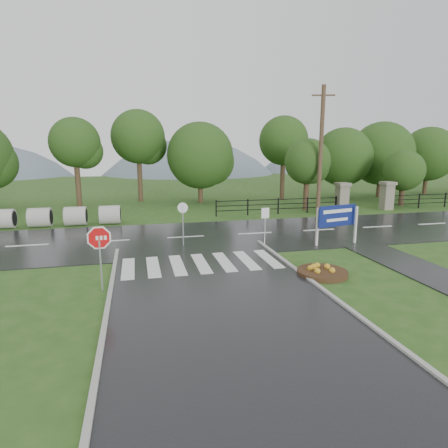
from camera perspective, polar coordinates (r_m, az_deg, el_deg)
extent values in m
plane|color=#2A4F1A|center=(11.38, 0.93, -13.63)|extent=(120.00, 120.00, 0.00)
cube|color=black|center=(20.72, -5.85, -2.09)|extent=(90.00, 8.00, 0.04)
cube|color=#262629|center=(18.46, 24.18, -4.74)|extent=(2.20, 11.00, 0.04)
cube|color=silver|center=(15.74, -14.39, -6.55)|extent=(0.50, 2.80, 0.02)
cube|color=silver|center=(15.74, -10.73, -6.39)|extent=(0.50, 2.80, 0.02)
cube|color=silver|center=(15.80, -7.09, -6.19)|extent=(0.50, 2.80, 0.02)
cube|color=silver|center=(15.93, -3.50, -5.98)|extent=(0.50, 2.80, 0.02)
cube|color=silver|center=(16.12, 0.03, -5.75)|extent=(0.50, 2.80, 0.02)
cube|color=silver|center=(16.37, 3.45, -5.50)|extent=(0.50, 2.80, 0.02)
cube|color=silver|center=(16.68, 6.76, -5.24)|extent=(0.50, 2.80, 0.02)
cube|color=#A3A39B|center=(7.76, -20.11, -27.77)|extent=(0.15, 24.00, 0.12)
cube|color=#A3A39B|center=(9.81, 29.52, -19.61)|extent=(0.15, 24.00, 0.12)
cube|color=gray|center=(30.52, 17.52, 3.70)|extent=(0.80, 0.80, 2.00)
cube|color=#6B6659|center=(30.40, 17.64, 5.79)|extent=(1.00, 1.00, 0.24)
cube|color=gray|center=(32.74, 23.57, 3.77)|extent=(0.80, 0.80, 2.00)
cube|color=#6B6659|center=(32.63, 23.72, 5.72)|extent=(1.00, 1.00, 0.24)
cube|color=black|center=(28.30, 8.25, 2.32)|extent=(9.50, 0.05, 0.05)
cube|color=black|center=(28.25, 8.27, 3.02)|extent=(9.50, 0.05, 0.05)
cube|color=black|center=(28.20, 8.29, 3.72)|extent=(9.50, 0.05, 0.05)
cube|color=black|center=(26.91, -1.21, 2.40)|extent=(0.08, 0.08, 1.20)
cube|color=black|center=(30.32, 16.66, 2.94)|extent=(0.08, 0.08, 1.20)
cube|color=black|center=(33.09, 24.21, 3.09)|extent=(0.08, 0.08, 1.20)
sphere|color=slate|center=(78.89, -5.06, -4.90)|extent=(48.00, 48.00, 48.00)
sphere|color=slate|center=(86.17, 13.65, -0.82)|extent=(36.00, 36.00, 36.00)
cylinder|color=#9E9B93|center=(26.59, -30.64, 0.68)|extent=(1.30, 1.20, 1.20)
cylinder|color=#9E9B93|center=(26.03, -26.24, 0.91)|extent=(1.30, 1.20, 1.20)
cylinder|color=#9E9B93|center=(25.64, -21.67, 1.13)|extent=(1.30, 1.20, 1.20)
cylinder|color=#9E9B93|center=(25.41, -16.98, 1.36)|extent=(1.30, 1.20, 1.20)
cube|color=#939399|center=(13.45, -18.24, -6.12)|extent=(0.05, 0.05, 1.80)
cylinder|color=white|center=(13.20, -18.50, -2.01)|extent=(1.08, 0.08, 1.08)
cylinder|color=red|center=(13.19, -18.51, -2.02)|extent=(0.94, 0.08, 0.94)
cube|color=silver|center=(19.20, 14.02, -0.48)|extent=(0.12, 0.12, 1.95)
cube|color=silver|center=(20.26, 19.43, -0.18)|extent=(0.12, 0.12, 1.95)
cube|color=navy|center=(19.61, 16.88, 1.21)|extent=(2.29, 0.58, 1.07)
cube|color=white|center=(19.54, 16.98, 1.90)|extent=(1.81, 0.42, 0.18)
cube|color=white|center=(19.61, 16.90, 0.63)|extent=(1.33, 0.32, 0.15)
cylinder|color=#332111|center=(15.10, 14.73, -7.19)|extent=(1.93, 1.93, 0.19)
cube|color=#939399|center=(18.93, 6.24, -0.59)|extent=(0.04, 0.04, 1.81)
cube|color=white|center=(18.77, 6.32, 1.67)|extent=(0.43, 0.08, 0.52)
cylinder|color=#939399|center=(18.68, -6.26, -0.34)|extent=(0.06, 0.06, 2.07)
cylinder|color=white|center=(18.49, -6.31, 2.48)|extent=(0.50, 0.18, 0.52)
cylinder|color=#473523|center=(28.74, 14.52, 10.69)|extent=(0.31, 0.31, 9.26)
cube|color=brown|center=(28.98, 14.93, 18.43)|extent=(1.61, 0.55, 0.10)
cylinder|color=#3D2B1C|center=(30.68, 12.42, 5.12)|extent=(0.44, 0.44, 3.19)
sphere|color=#1F4013|center=(30.52, 12.60, 9.30)|extent=(3.59, 3.59, 3.59)
cylinder|color=#3D2B1C|center=(35.45, 25.48, 4.53)|extent=(0.42, 0.42, 2.50)
sphere|color=#1F4013|center=(35.32, 25.73, 7.35)|extent=(3.40, 3.40, 3.40)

